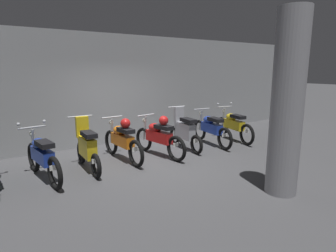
{
  "coord_description": "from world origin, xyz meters",
  "views": [
    {
      "loc": [
        -3.29,
        -5.79,
        2.24
      ],
      "look_at": [
        0.79,
        0.38,
        0.75
      ],
      "focal_mm": 30.4,
      "sensor_mm": 36.0,
      "label": 1
    }
  ],
  "objects": [
    {
      "name": "ground_plane",
      "position": [
        0.0,
        0.0,
        0.0
      ],
      "size": [
        80.0,
        80.0,
        0.0
      ],
      "primitive_type": "plane",
      "color": "#424244"
    },
    {
      "name": "motorbike_slot_1",
      "position": [
        -2.36,
        0.26,
        0.49
      ],
      "size": [
        0.59,
        1.95,
        1.15
      ],
      "color": "black",
      "rests_on": "ground"
    },
    {
      "name": "motorbike_slot_4",
      "position": [
        0.47,
        0.32,
        0.53
      ],
      "size": [
        0.56,
        1.94,
        1.08
      ],
      "color": "black",
      "rests_on": "ground"
    },
    {
      "name": "motorbike_slot_3",
      "position": [
        -0.47,
        0.51,
        0.53
      ],
      "size": [
        0.56,
        1.95,
        1.08
      ],
      "color": "black",
      "rests_on": "ground"
    },
    {
      "name": "support_pillar",
      "position": [
        1.16,
        -2.83,
        1.63
      ],
      "size": [
        0.55,
        0.55,
        3.25
      ],
      "primitive_type": "cylinder",
      "color": "gray",
      "rests_on": "ground"
    },
    {
      "name": "back_wall",
      "position": [
        0.0,
        2.37,
        1.63
      ],
      "size": [
        16.0,
        0.3,
        3.25
      ],
      "primitive_type": "cube",
      "color": "gray",
      "rests_on": "ground"
    },
    {
      "name": "motorbike_slot_2",
      "position": [
        -1.42,
        0.33,
        0.52
      ],
      "size": [
        0.56,
        1.68,
        1.18
      ],
      "color": "black",
      "rests_on": "ground"
    },
    {
      "name": "motorbike_slot_6",
      "position": [
        2.36,
        0.42,
        0.49
      ],
      "size": [
        0.56,
        1.95,
        1.03
      ],
      "color": "black",
      "rests_on": "ground"
    },
    {
      "name": "motorbike_slot_7",
      "position": [
        3.31,
        0.42,
        0.49
      ],
      "size": [
        0.6,
        1.94,
        1.15
      ],
      "color": "black",
      "rests_on": "ground"
    },
    {
      "name": "motorbike_slot_5",
      "position": [
        1.42,
        0.49,
        0.52
      ],
      "size": [
        0.56,
        1.68,
        1.18
      ],
      "color": "black",
      "rests_on": "ground"
    }
  ]
}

